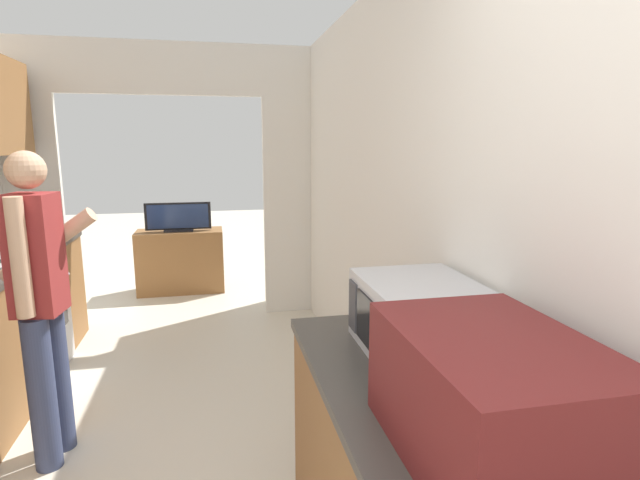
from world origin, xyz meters
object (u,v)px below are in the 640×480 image
person (40,302)px  tv_cabinet (181,261)px  television (178,217)px  range_oven (6,318)px  suitcase (490,398)px  microwave (417,316)px  knife (29,240)px

person → tv_cabinet: size_ratio=1.72×
television → range_oven: bearing=-118.3°
range_oven → suitcase: (2.04, -2.68, 0.60)m
person → microwave: 1.88m
suitcase → knife: size_ratio=2.27×
television → tv_cabinet: bearing=90.0°
tv_cabinet → person: bearing=-99.1°
knife → microwave: bearing=-93.5°
microwave → knife: (-2.10, 2.55, -0.12)m
microwave → range_oven: bearing=136.0°
person → knife: person is taller
microwave → tv_cabinet: bearing=105.0°
range_oven → tv_cabinet: (1.04, 1.98, -0.11)m
tv_cabinet → television: television is taller
range_oven → person: bearing=-61.2°
range_oven → microwave: 3.01m
range_oven → knife: range_oven is taller
range_oven → suitcase: bearing=-52.7°
person → range_oven: bearing=36.3°
suitcase → knife: bearing=122.3°
microwave → television: bearing=105.2°
range_oven → microwave: microwave is taller
person → television: bearing=-1.7°
microwave → tv_cabinet: 4.23m
tv_cabinet → knife: knife is taller
suitcase → microwave: (0.08, 0.63, -0.02)m
range_oven → television: size_ratio=1.48×
range_oven → television: 2.24m
tv_cabinet → knife: size_ratio=3.42×
range_oven → person: size_ratio=0.65×
suitcase → knife: suitcase is taller
suitcase → microwave: bearing=82.4°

